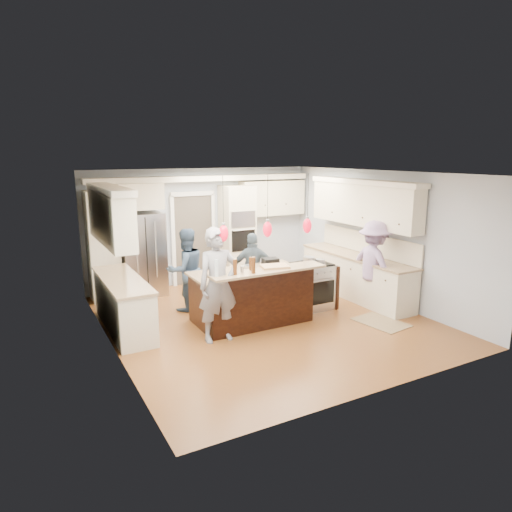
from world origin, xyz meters
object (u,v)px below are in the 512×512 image
Objects in this scene: person_bar_end at (218,285)px; island_range at (312,286)px; person_far_left at (186,270)px; kitchen_island at (251,296)px; refrigerator at (143,254)px.

island_range is at bearing 15.13° from person_bar_end.
person_bar_end is at bearing 79.59° from person_far_left.
person_bar_end is 1.16× the size of person_far_left.
person_bar_end is 1.69m from person_far_left.
kitchen_island is at bearing -176.92° from island_range.
refrigerator is 1.11× the size of person_far_left.
refrigerator is 1.96× the size of island_range.
person_bar_end reaches higher than refrigerator.
person_bar_end is at bearing -149.46° from kitchen_island.
person_far_left is at bearing 125.47° from kitchen_island.
kitchen_island is 1.11× the size of person_bar_end.
person_far_left is at bearing 88.55° from person_bar_end.
person_far_left is at bearing 154.10° from island_range.
person_far_left is (-2.24, 1.09, 0.36)m from island_range.
kitchen_island is (1.30, -2.57, -0.41)m from refrigerator.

